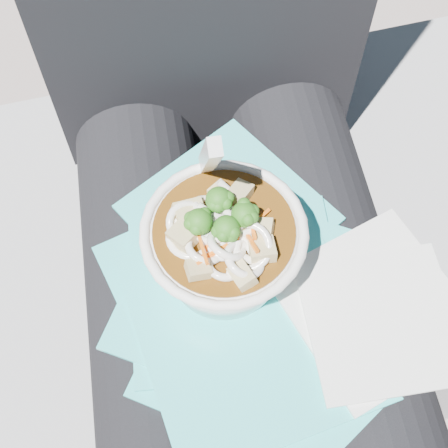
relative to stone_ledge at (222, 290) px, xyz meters
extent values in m
plane|color=slate|center=(0.00, -0.15, -0.24)|extent=(20.00, 20.00, 0.00)
cube|color=gray|center=(0.00, 0.00, 0.00)|extent=(1.04, 0.59, 0.48)
cylinder|color=black|center=(-0.09, -0.15, 0.31)|extent=(0.14, 0.48, 0.14)
cylinder|color=black|center=(0.09, -0.15, 0.31)|extent=(0.14, 0.48, 0.14)
cube|color=#2DBEBF|center=(-0.02, -0.21, 0.38)|extent=(0.21, 0.21, 0.00)
cube|color=#2DBEBF|center=(-0.01, -0.08, 0.38)|extent=(0.23, 0.23, 0.00)
cube|color=#2DBEBF|center=(-0.02, -0.16, 0.38)|extent=(0.24, 0.24, 0.00)
cube|color=#2DBEBF|center=(-0.02, -0.15, 0.39)|extent=(0.15, 0.14, 0.00)
cube|color=#2DBEBF|center=(0.01, -0.26, 0.39)|extent=(0.17, 0.17, 0.00)
cube|color=#2DBEBF|center=(-0.01, -0.16, 0.39)|extent=(0.20, 0.18, 0.00)
cube|color=#2DBEBF|center=(-0.02, -0.16, 0.39)|extent=(0.25, 0.26, 0.00)
cube|color=#2DBEBF|center=(-0.01, -0.18, 0.39)|extent=(0.14, 0.13, 0.00)
cube|color=#2DBEBF|center=(-0.01, -0.20, 0.39)|extent=(0.23, 0.24, 0.00)
cube|color=white|center=(0.11, -0.20, 0.40)|extent=(0.19, 0.19, 0.00)
cube|color=white|center=(0.11, -0.22, 0.40)|extent=(0.13, 0.13, 0.00)
torus|color=white|center=(-0.02, -0.14, 0.47)|extent=(0.14, 0.14, 0.01)
cylinder|color=#4B2B0A|center=(-0.02, -0.14, 0.47)|extent=(0.12, 0.12, 0.01)
torus|color=white|center=(-0.01, -0.17, 0.48)|extent=(0.04, 0.04, 0.02)
torus|color=white|center=(-0.03, -0.12, 0.47)|extent=(0.04, 0.04, 0.03)
torus|color=white|center=(-0.01, -0.16, 0.48)|extent=(0.06, 0.06, 0.02)
torus|color=white|center=(-0.01, -0.13, 0.47)|extent=(0.05, 0.05, 0.02)
torus|color=white|center=(-0.02, -0.16, 0.48)|extent=(0.03, 0.04, 0.03)
torus|color=white|center=(-0.03, -0.17, 0.47)|extent=(0.03, 0.03, 0.02)
torus|color=white|center=(0.00, -0.16, 0.47)|extent=(0.05, 0.05, 0.03)
torus|color=white|center=(-0.05, -0.13, 0.47)|extent=(0.05, 0.04, 0.03)
torus|color=white|center=(-0.03, -0.14, 0.48)|extent=(0.05, 0.05, 0.02)
torus|color=white|center=(-0.04, -0.16, 0.48)|extent=(0.04, 0.04, 0.02)
torus|color=white|center=(-0.01, -0.14, 0.47)|extent=(0.04, 0.04, 0.03)
torus|color=white|center=(-0.05, -0.14, 0.47)|extent=(0.06, 0.06, 0.02)
cylinder|color=white|center=(-0.01, -0.16, 0.48)|extent=(0.02, 0.03, 0.02)
cylinder|color=white|center=(-0.01, -0.11, 0.48)|extent=(0.02, 0.02, 0.02)
cylinder|color=white|center=(-0.01, -0.13, 0.48)|extent=(0.03, 0.02, 0.02)
cylinder|color=white|center=(-0.03, -0.13, 0.48)|extent=(0.02, 0.02, 0.01)
cylinder|color=white|center=(-0.03, -0.13, 0.48)|extent=(0.02, 0.02, 0.02)
cylinder|color=white|center=(-0.02, -0.17, 0.48)|extent=(0.02, 0.03, 0.01)
cylinder|color=#7EA34F|center=(0.00, -0.14, 0.48)|extent=(0.01, 0.01, 0.01)
sphere|color=#1A5413|center=(0.00, -0.14, 0.49)|extent=(0.02, 0.02, 0.02)
sphere|color=#1A5413|center=(0.00, -0.15, 0.49)|extent=(0.01, 0.01, 0.01)
sphere|color=#1A5413|center=(0.00, -0.14, 0.49)|extent=(0.01, 0.01, 0.01)
sphere|color=#1A5413|center=(0.00, -0.13, 0.49)|extent=(0.01, 0.01, 0.01)
sphere|color=#1A5413|center=(0.00, -0.14, 0.49)|extent=(0.01, 0.01, 0.01)
cylinder|color=#7EA34F|center=(-0.02, -0.12, 0.48)|extent=(0.01, 0.01, 0.01)
sphere|color=#1A5413|center=(-0.02, -0.12, 0.49)|extent=(0.02, 0.02, 0.02)
sphere|color=#1A5413|center=(-0.02, -0.13, 0.49)|extent=(0.01, 0.01, 0.01)
sphere|color=#1A5413|center=(-0.03, -0.13, 0.49)|extent=(0.01, 0.01, 0.01)
sphere|color=#1A5413|center=(-0.01, -0.12, 0.49)|extent=(0.01, 0.01, 0.01)
sphere|color=#1A5413|center=(-0.02, -0.13, 0.49)|extent=(0.01, 0.01, 0.01)
cylinder|color=#7EA34F|center=(-0.04, -0.14, 0.48)|extent=(0.01, 0.01, 0.01)
sphere|color=#1A5413|center=(-0.04, -0.14, 0.49)|extent=(0.02, 0.02, 0.02)
sphere|color=#1A5413|center=(-0.04, -0.13, 0.49)|extent=(0.01, 0.01, 0.01)
sphere|color=#1A5413|center=(-0.04, -0.15, 0.49)|extent=(0.01, 0.01, 0.01)
sphere|color=#1A5413|center=(-0.05, -0.14, 0.49)|extent=(0.01, 0.01, 0.01)
sphere|color=#1A5413|center=(-0.05, -0.14, 0.49)|extent=(0.01, 0.01, 0.01)
cylinder|color=#7EA34F|center=(-0.02, -0.15, 0.48)|extent=(0.01, 0.01, 0.01)
sphere|color=#1A5413|center=(-0.02, -0.15, 0.49)|extent=(0.02, 0.02, 0.02)
sphere|color=#1A5413|center=(-0.02, -0.16, 0.49)|extent=(0.01, 0.01, 0.01)
sphere|color=#1A5413|center=(-0.03, -0.15, 0.49)|extent=(0.01, 0.01, 0.01)
sphere|color=#1A5413|center=(-0.02, -0.16, 0.49)|extent=(0.01, 0.01, 0.01)
sphere|color=#1A5413|center=(-0.02, -0.16, 0.49)|extent=(0.01, 0.01, 0.01)
cube|color=orange|center=(-0.04, -0.16, 0.48)|extent=(0.02, 0.03, 0.01)
cube|color=orange|center=(0.00, -0.14, 0.48)|extent=(0.00, 0.04, 0.01)
cube|color=orange|center=(-0.04, -0.16, 0.48)|extent=(0.01, 0.05, 0.02)
cube|color=orange|center=(0.00, -0.14, 0.48)|extent=(0.03, 0.03, 0.01)
cube|color=orange|center=(-0.03, -0.17, 0.48)|extent=(0.03, 0.02, 0.01)
cube|color=orange|center=(-0.01, -0.15, 0.48)|extent=(0.01, 0.05, 0.02)
cube|color=orange|center=(-0.04, -0.17, 0.48)|extent=(0.03, 0.01, 0.00)
cube|color=tan|center=(0.01, -0.15, 0.48)|extent=(0.02, 0.02, 0.01)
cube|color=tan|center=(0.00, -0.11, 0.48)|extent=(0.03, 0.03, 0.02)
cube|color=tan|center=(-0.02, -0.11, 0.47)|extent=(0.02, 0.02, 0.01)
cube|color=tan|center=(-0.05, -0.12, 0.47)|extent=(0.03, 0.03, 0.02)
cube|color=tan|center=(-0.05, -0.14, 0.48)|extent=(0.03, 0.03, 0.02)
cube|color=tan|center=(-0.05, -0.17, 0.48)|extent=(0.02, 0.02, 0.01)
cube|color=tan|center=(-0.01, -0.19, 0.48)|extent=(0.02, 0.02, 0.02)
cube|color=tan|center=(0.01, -0.17, 0.48)|extent=(0.02, 0.02, 0.01)
ellipsoid|color=white|center=(-0.03, -0.15, 0.47)|extent=(0.03, 0.04, 0.01)
cube|color=white|center=(-0.03, -0.11, 0.53)|extent=(0.01, 0.08, 0.12)
camera|label=1|loc=(-0.06, -0.38, 0.92)|focal=50.00mm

